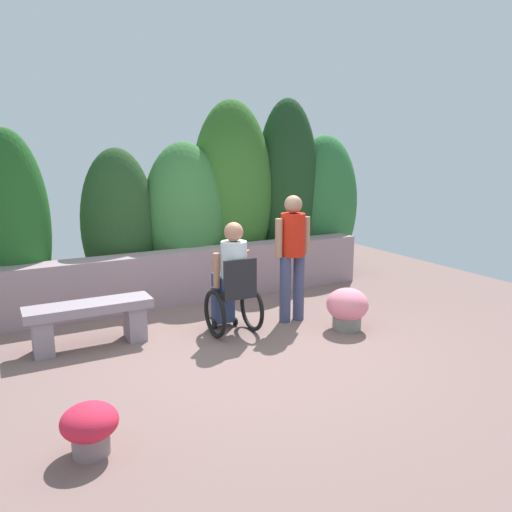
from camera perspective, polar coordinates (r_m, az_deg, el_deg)
ground_plane at (r=5.71m, az=-1.78°, el=-10.01°), size 10.19×10.19×0.00m
stone_retaining_wall at (r=7.20m, az=-8.33°, el=-2.34°), size 5.80×0.39×0.75m
hedge_backdrop at (r=7.66m, az=-9.25°, el=5.61°), size 7.04×1.06×2.95m
stone_bench at (r=5.86m, az=-18.21°, el=-6.66°), size 1.34×0.38×0.50m
person_in_wheelchair at (r=5.89m, az=-2.71°, el=-2.93°), size 0.53×0.66×1.33m
person_standing_companion at (r=6.26m, az=4.14°, el=0.69°), size 0.49×0.30×1.59m
flower_pot_purple_near at (r=3.95m, az=-18.20°, el=-17.76°), size 0.41×0.41×0.38m
flower_pot_terracotta_by_wall at (r=6.20m, az=10.24°, el=-5.77°), size 0.50×0.50×0.51m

